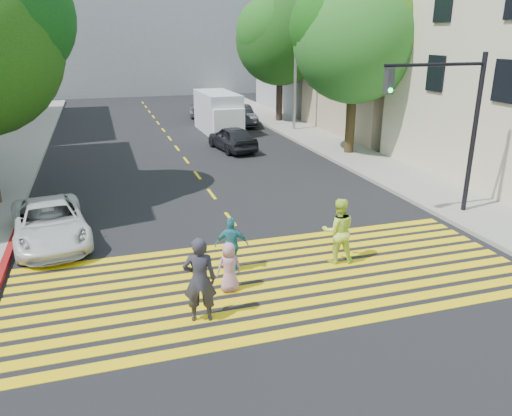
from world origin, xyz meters
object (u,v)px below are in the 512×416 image
traffic_signal (452,114)px  dark_car_near (232,138)px  dark_car_parked (240,116)px  tree_right_far (281,35)px  pedestrian_woman (338,231)px  pedestrian_child (229,267)px  white_sedan (50,223)px  silver_car (201,109)px  white_van (219,114)px  tree_right_near (358,32)px  pedestrian_extra (232,245)px  pedestrian_man (200,280)px

traffic_signal → dark_car_near: bearing=107.5°
dark_car_parked → tree_right_far: bearing=10.2°
pedestrian_woman → traffic_signal: (5.06, 2.27, 2.65)m
pedestrian_child → white_sedan: bearing=-52.5°
pedestrian_child → silver_car: pedestrian_child is taller
white_van → tree_right_near: bearing=-59.1°
white_sedan → traffic_signal: size_ratio=0.82×
tree_right_near → dark_car_parked: (-3.15, 10.49, -5.47)m
tree_right_far → pedestrian_extra: size_ratio=5.84×
tree_right_far → pedestrian_child: (-9.91, -23.69, -5.41)m
traffic_signal → tree_right_far: bearing=84.6°
pedestrian_woman → white_van: (1.39, 20.17, 0.28)m
pedestrian_man → pedestrian_woman: size_ratio=1.07×
white_sedan → dark_car_parked: (11.22, 18.47, 0.08)m
pedestrian_man → pedestrian_woman: (4.25, 1.85, -0.06)m
pedestrian_child → dark_car_near: bearing=-111.3°
tree_right_far → dark_car_near: 11.34m
tree_right_near → white_van: (-5.21, 8.27, -4.95)m
dark_car_parked → pedestrian_woman: bearing=-98.6°
tree_right_far → pedestrian_extra: (-9.56, -22.65, -5.28)m
pedestrian_extra → dark_car_near: 14.97m
pedestrian_man → pedestrian_child: 1.51m
silver_car → dark_car_near: bearing=96.5°
tree_right_near → pedestrian_child: (-9.91, -12.63, -5.53)m
pedestrian_woman → silver_car: size_ratio=0.45×
pedestrian_man → dark_car_near: 17.40m
tree_right_near → pedestrian_child: size_ratio=7.08×
pedestrian_extra → white_sedan: pedestrian_extra is taller
tree_right_near → traffic_signal: bearing=-99.1°
pedestrian_child → traffic_signal: (8.37, 3.00, 2.95)m
pedestrian_woman → traffic_signal: traffic_signal is taller
pedestrian_woman → pedestrian_extra: bearing=7.6°
pedestrian_man → pedestrian_extra: pedestrian_man is taller
white_sedan → silver_car: 25.21m
dark_car_near → white_van: 5.44m
pedestrian_child → pedestrian_extra: 1.10m
pedestrian_woman → white_sedan: (-7.77, 3.92, -0.31)m
traffic_signal → pedestrian_woman: bearing=-157.0°
tree_right_far → dark_car_near: bearing=-125.1°
dark_car_near → traffic_signal: 13.52m
tree_right_near → pedestrian_child: 16.98m
pedestrian_child → silver_car: 28.48m
white_sedan → dark_car_near: bearing=43.4°
dark_car_near → pedestrian_child: bearing=66.3°
pedestrian_extra → pedestrian_man: bearing=76.3°
dark_car_near → dark_car_parked: (2.59, 7.61, 0.02)m
pedestrian_extra → silver_car: size_ratio=0.37×
pedestrian_man → dark_car_near: (5.11, 16.63, -0.31)m
pedestrian_woman → pedestrian_child: size_ratio=1.45×
pedestrian_woman → dark_car_near: (0.85, 14.78, -0.25)m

